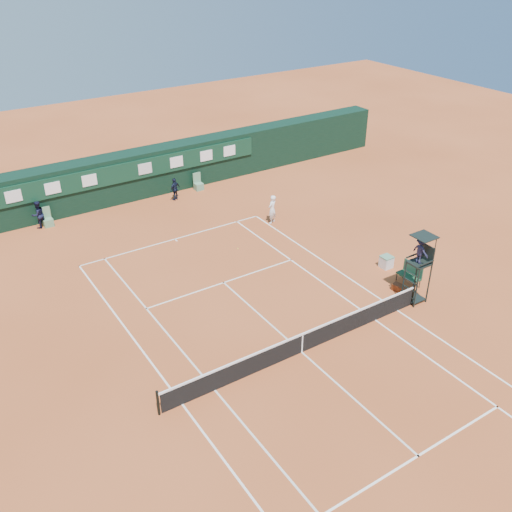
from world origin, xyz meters
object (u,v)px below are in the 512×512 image
Objects in this scene: tennis_net at (302,342)px; cooler at (386,262)px; player_bench at (411,273)px; umpire_chair at (420,255)px; player at (272,209)px.

tennis_net is 20.00× the size of cooler.
player_bench is at bearing -94.53° from cooler.
umpire_chair is 1.95× the size of player.
umpire_chair is 10.61m from player.
player_bench is at bearing 10.03° from tennis_net.
player_bench is (7.66, 1.35, 0.09)m from tennis_net.
player is (-0.90, 10.45, -1.58)m from umpire_chair.
cooler is (1.10, 2.95, -2.13)m from umpire_chair.
umpire_chair reaches higher than player_bench.
umpire_chair is at bearing -110.50° from cooler.
umpire_chair is at bearing -129.25° from player_bench.
tennis_net is 10.75× the size of player_bench.
tennis_net is at bearing -169.97° from player_bench.
umpire_chair is at bearing 69.32° from player.
player is (5.79, 10.63, 0.37)m from tennis_net.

